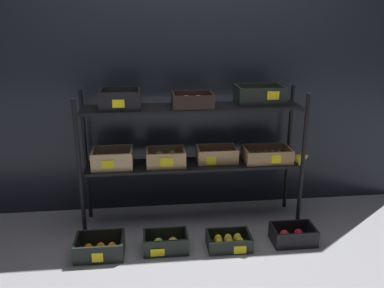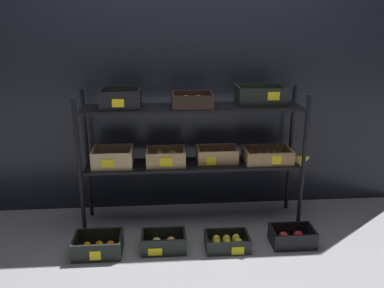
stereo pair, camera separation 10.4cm
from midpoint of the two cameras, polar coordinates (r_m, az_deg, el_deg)
ground_plane at (r=3.47m, az=0.87°, el=-10.66°), size 10.00×10.00×0.00m
storefront_wall at (r=3.44m, az=0.40°, el=9.69°), size 4.10×0.12×2.33m
display_rack at (r=3.19m, az=1.32°, el=1.12°), size 1.84×0.37×1.12m
crate_ground_tangerine at (r=3.09m, az=-12.02°, el=-13.92°), size 0.34×0.25×0.14m
crate_ground_apple_gold at (r=3.07m, az=-3.01°, el=-13.71°), size 0.32×0.21×0.13m
crate_ground_lemon at (r=3.10m, az=5.91°, el=-13.54°), size 0.32×0.22×0.11m
crate_ground_apple_red at (r=3.23m, az=14.75°, el=-12.58°), size 0.32×0.22×0.13m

